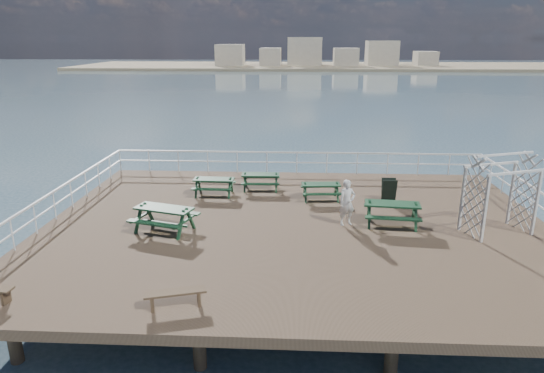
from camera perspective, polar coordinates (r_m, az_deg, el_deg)
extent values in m
cube|color=brown|center=(17.57, 2.85, -4.86)|extent=(18.00, 14.00, 0.30)
plane|color=#3C5966|center=(56.93, 2.97, 8.51)|extent=(300.00, 300.00, 0.00)
cube|color=tan|center=(152.26, 8.85, 13.80)|extent=(160.00, 40.00, 0.80)
cube|color=beige|center=(149.71, -4.90, 15.19)|extent=(8.00, 8.00, 6.00)
cube|color=beige|center=(148.61, -0.15, 15.04)|extent=(6.00, 8.00, 5.00)
cube|color=beige|center=(148.36, 3.86, 15.58)|extent=(10.00, 8.00, 8.00)
cube|color=beige|center=(149.05, 8.63, 14.86)|extent=(7.00, 8.00, 5.00)
cube|color=beige|center=(150.46, 12.96, 15.03)|extent=(9.00, 8.00, 7.00)
cube|color=beige|center=(153.21, 17.86, 14.13)|extent=(6.00, 8.00, 4.00)
cylinder|color=brown|center=(15.24, -28.06, -15.72)|extent=(0.36, 0.36, 2.10)
cylinder|color=brown|center=(24.31, -15.12, -2.16)|extent=(0.36, 0.36, 2.10)
cylinder|color=brown|center=(24.33, 20.83, -2.69)|extent=(0.36, 0.36, 2.10)
cube|color=silver|center=(23.76, 2.95, 4.01)|extent=(17.70, 0.07, 0.07)
cube|color=silver|center=(23.88, 2.94, 2.84)|extent=(17.70, 0.05, 0.05)
cylinder|color=silver|center=(25.45, -17.44, 2.96)|extent=(0.05, 0.05, 1.10)
cube|color=silver|center=(19.29, -24.40, -0.62)|extent=(0.07, 13.70, 0.07)
cube|color=silver|center=(19.43, -24.22, -2.02)|extent=(0.05, 13.70, 0.05)
cube|color=#14381C|center=(20.61, -6.86, 0.85)|extent=(1.71, 0.70, 0.06)
cube|color=#14381C|center=(21.22, -6.55, 0.57)|extent=(1.69, 0.28, 0.05)
cube|color=#14381C|center=(20.16, -7.15, -0.34)|extent=(1.69, 0.28, 0.05)
cube|color=#14381C|center=(20.84, -8.73, 0.12)|extent=(0.11, 1.36, 0.06)
cube|color=#14381C|center=(20.57, -4.91, 0.03)|extent=(0.11, 1.36, 0.06)
cube|color=#14381C|center=(21.12, -8.56, 0.22)|extent=(0.09, 0.49, 0.82)
cube|color=#14381C|center=(20.59, -8.90, -0.23)|extent=(0.09, 0.49, 0.82)
cube|color=#14381C|center=(20.85, -4.79, 0.13)|extent=(0.09, 0.49, 0.82)
cube|color=#14381C|center=(20.32, -5.04, -0.32)|extent=(0.09, 0.49, 0.82)
cube|color=#14381C|center=(20.74, -6.82, -0.37)|extent=(1.50, 0.12, 0.06)
cube|color=#14381C|center=(21.24, -1.34, 1.41)|extent=(1.66, 0.68, 0.05)
cube|color=#14381C|center=(21.84, -1.26, 1.13)|extent=(1.65, 0.27, 0.05)
cube|color=#14381C|center=(20.79, -1.41, 0.30)|extent=(1.65, 0.27, 0.05)
cube|color=#14381C|center=(21.37, -3.17, 0.69)|extent=(0.10, 1.33, 0.05)
cube|color=#14381C|center=(21.30, 0.51, 0.66)|extent=(0.10, 1.33, 0.05)
cube|color=#14381C|center=(21.64, -3.11, 0.78)|extent=(0.08, 0.47, 0.80)
cube|color=#14381C|center=(21.12, -3.23, 0.36)|extent=(0.08, 0.47, 0.80)
cube|color=#14381C|center=(21.57, 0.52, 0.75)|extent=(0.08, 0.47, 0.80)
cube|color=#14381C|center=(21.05, 0.49, 0.33)|extent=(0.08, 0.47, 0.80)
cube|color=#14381C|center=(21.37, -1.33, 0.25)|extent=(1.46, 0.11, 0.05)
cube|color=#14381C|center=(20.01, 5.79, 0.26)|extent=(1.62, 0.73, 0.05)
cube|color=#14381C|center=(20.58, 5.60, 0.00)|extent=(1.59, 0.33, 0.04)
cube|color=#14381C|center=(19.59, 5.95, -0.90)|extent=(1.59, 0.33, 0.04)
cube|color=#14381C|center=(20.02, 3.90, -0.50)|extent=(0.16, 1.27, 0.05)
cube|color=#14381C|center=(20.18, 7.62, -0.47)|extent=(0.16, 1.27, 0.05)
cube|color=#14381C|center=(20.29, 3.84, -0.39)|extent=(0.10, 0.46, 0.77)
cube|color=#14381C|center=(19.79, 3.97, -0.85)|extent=(0.10, 0.46, 0.77)
cube|color=#14381C|center=(20.44, 7.50, -0.37)|extent=(0.10, 0.46, 0.77)
cube|color=#14381C|center=(19.95, 7.72, -0.82)|extent=(0.10, 0.46, 0.77)
cube|color=#14381C|center=(20.14, 5.75, -0.91)|extent=(1.40, 0.17, 0.05)
cube|color=#14381C|center=(17.01, -12.62, -2.54)|extent=(2.12, 1.31, 0.07)
cube|color=#14381C|center=(17.64, -11.42, -2.85)|extent=(1.98, 0.84, 0.06)
cube|color=#14381C|center=(16.60, -13.75, -4.28)|extent=(1.98, 0.84, 0.06)
cube|color=#14381C|center=(17.56, -14.83, -3.26)|extent=(0.55, 1.55, 0.07)
cube|color=#14381C|center=(16.71, -10.14, -3.98)|extent=(0.55, 1.55, 0.07)
cube|color=#14381C|center=(17.84, -14.23, -3.08)|extent=(0.25, 0.57, 0.97)
cube|color=#14381C|center=(17.33, -15.43, -3.78)|extent=(0.25, 0.57, 0.97)
cube|color=#14381C|center=(17.00, -9.58, -3.79)|extent=(0.25, 0.57, 0.97)
cube|color=#14381C|center=(16.47, -10.69, -4.54)|extent=(0.25, 0.57, 0.97)
cube|color=#14381C|center=(17.19, -12.50, -4.23)|extent=(1.71, 0.60, 0.07)
cube|color=#14381C|center=(17.65, 13.99, -2.02)|extent=(1.98, 0.93, 0.06)
cube|color=#14381C|center=(18.35, 13.76, -2.28)|extent=(1.93, 0.46, 0.05)
cube|color=#14381C|center=(17.16, 14.09, -3.67)|extent=(1.93, 0.46, 0.05)
cube|color=#14381C|center=(17.70, 11.35, -2.92)|extent=(0.24, 1.54, 0.06)
cube|color=#14381C|center=(17.85, 16.46, -3.12)|extent=(0.24, 1.54, 0.06)
cube|color=#14381C|center=(18.01, 11.30, -2.73)|extent=(0.14, 0.55, 0.93)
cube|color=#14381C|center=(17.42, 11.38, -3.43)|extent=(0.14, 0.55, 0.93)
cube|color=#14381C|center=(18.17, 16.32, -2.93)|extent=(0.14, 0.55, 0.93)
cube|color=#14381C|center=(17.58, 16.57, -3.63)|extent=(0.14, 0.55, 0.93)
cube|color=#14381C|center=(17.82, 13.87, -3.60)|extent=(1.70, 0.26, 0.06)
cube|color=brown|center=(14.15, -28.82, -11.30)|extent=(0.10, 0.30, 0.35)
cube|color=brown|center=(12.44, -11.33, -12.09)|extent=(1.56, 0.77, 0.06)
cube|color=brown|center=(12.55, -13.93, -13.13)|extent=(0.16, 0.33, 0.38)
cube|color=brown|center=(12.56, -8.62, -12.76)|extent=(0.16, 0.33, 0.38)
cube|color=silver|center=(17.01, 23.78, -2.53)|extent=(0.11, 0.11, 2.24)
cube|color=silver|center=(17.81, 21.48, -1.40)|extent=(0.11, 0.11, 2.24)
cube|color=silver|center=(18.39, 28.66, -1.78)|extent=(0.11, 0.11, 2.24)
cube|color=silver|center=(19.14, 26.32, -0.78)|extent=(0.11, 0.11, 2.24)
cube|color=silver|center=(17.37, 26.81, 1.47)|extent=(2.13, 0.84, 0.07)
cube|color=silver|center=(18.16, 24.42, 2.40)|extent=(2.13, 0.84, 0.07)
cube|color=silver|center=(17.66, 25.79, 3.44)|extent=(2.13, 0.83, 0.07)
cube|color=black|center=(20.28, 13.64, -0.48)|extent=(0.57, 0.24, 0.94)
cube|color=black|center=(20.45, 13.55, -0.32)|extent=(0.57, 0.24, 0.94)
imported|color=silver|center=(17.35, 8.82, -1.89)|extent=(0.70, 0.58, 1.66)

